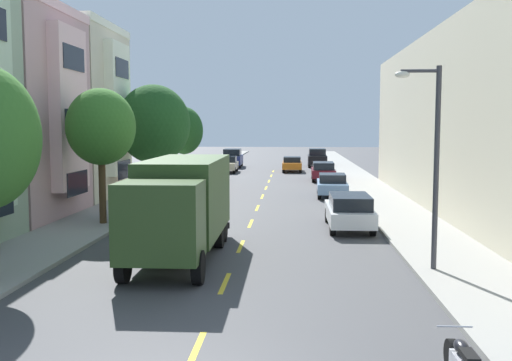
{
  "coord_description": "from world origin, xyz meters",
  "views": [
    {
      "loc": [
        1.89,
        -8.95,
        4.41
      ],
      "look_at": [
        0.09,
        19.33,
        1.73
      ],
      "focal_mm": 41.04,
      "sensor_mm": 36.0,
      "label": 1
    }
  ],
  "objects_px": {
    "parked_suv_red": "(201,176)",
    "parked_sedan_charcoal": "(211,173)",
    "street_tree_second": "(101,127)",
    "parked_suv_navy": "(232,158)",
    "moving_orange_sedan": "(292,164)",
    "parked_suv_black": "(317,157)",
    "street_lamp": "(431,151)",
    "parked_pickup_forest": "(159,202)",
    "parked_wagon_burgundy": "(323,171)",
    "delivery_box_truck": "(182,202)",
    "street_tree_third": "(154,124)",
    "street_tree_farthest": "(184,131)",
    "parked_hatchback_champagne": "(228,164)",
    "parked_wagon_white": "(349,210)",
    "parked_sedan_sky": "(332,185)"
  },
  "relations": [
    {
      "from": "parked_suv_red",
      "to": "parked_sedan_charcoal",
      "type": "height_order",
      "value": "parked_suv_red"
    },
    {
      "from": "street_tree_third",
      "to": "street_tree_farthest",
      "type": "height_order",
      "value": "street_tree_third"
    },
    {
      "from": "street_tree_third",
      "to": "parked_sedan_charcoal",
      "type": "distance_m",
      "value": 11.24
    },
    {
      "from": "delivery_box_truck",
      "to": "parked_pickup_forest",
      "type": "relative_size",
      "value": 1.53
    },
    {
      "from": "street_lamp",
      "to": "parked_pickup_forest",
      "type": "height_order",
      "value": "street_lamp"
    },
    {
      "from": "street_lamp",
      "to": "parked_wagon_burgundy",
      "type": "xyz_separation_m",
      "value": [
        -1.64,
        29.16,
        -2.86
      ]
    },
    {
      "from": "parked_pickup_forest",
      "to": "parked_wagon_white",
      "type": "bearing_deg",
      "value": -13.87
    },
    {
      "from": "street_tree_farthest",
      "to": "street_lamp",
      "type": "xyz_separation_m",
      "value": [
        12.33,
        -26.63,
        -0.34
      ]
    },
    {
      "from": "delivery_box_truck",
      "to": "parked_wagon_burgundy",
      "type": "xyz_separation_m",
      "value": [
        6.09,
        27.47,
        -1.07
      ]
    },
    {
      "from": "street_tree_third",
      "to": "parked_suv_black",
      "type": "bearing_deg",
      "value": 68.78
    },
    {
      "from": "parked_wagon_burgundy",
      "to": "parked_suv_navy",
      "type": "xyz_separation_m",
      "value": [
        -8.75,
        14.43,
        0.18
      ]
    },
    {
      "from": "parked_suv_black",
      "to": "delivery_box_truck",
      "type": "bearing_deg",
      "value": -98.23
    },
    {
      "from": "delivery_box_truck",
      "to": "parked_pickup_forest",
      "type": "xyz_separation_m",
      "value": [
        -2.6,
        7.83,
        -1.05
      ]
    },
    {
      "from": "street_lamp",
      "to": "parked_suv_black",
      "type": "distance_m",
      "value": 45.08
    },
    {
      "from": "parked_suv_navy",
      "to": "moving_orange_sedan",
      "type": "height_order",
      "value": "parked_suv_navy"
    },
    {
      "from": "parked_suv_black",
      "to": "street_tree_third",
      "type": "bearing_deg",
      "value": -111.22
    },
    {
      "from": "parked_sedan_charcoal",
      "to": "parked_wagon_burgundy",
      "type": "bearing_deg",
      "value": 11.1
    },
    {
      "from": "parked_hatchback_champagne",
      "to": "delivery_box_truck",
      "type": "bearing_deg",
      "value": -86.05
    },
    {
      "from": "parked_suv_red",
      "to": "parked_suv_navy",
      "type": "distance_m",
      "value": 22.0
    },
    {
      "from": "parked_hatchback_champagne",
      "to": "parked_wagon_white",
      "type": "height_order",
      "value": "same"
    },
    {
      "from": "parked_suv_navy",
      "to": "parked_suv_red",
      "type": "bearing_deg",
      "value": -89.66
    },
    {
      "from": "parked_wagon_white",
      "to": "parked_suv_black",
      "type": "height_order",
      "value": "parked_suv_black"
    },
    {
      "from": "street_tree_second",
      "to": "parked_suv_navy",
      "type": "height_order",
      "value": "street_tree_second"
    },
    {
      "from": "parked_hatchback_champagne",
      "to": "parked_wagon_burgundy",
      "type": "height_order",
      "value": "same"
    },
    {
      "from": "parked_wagon_white",
      "to": "parked_sedan_charcoal",
      "type": "height_order",
      "value": "parked_wagon_white"
    },
    {
      "from": "parked_pickup_forest",
      "to": "parked_suv_black",
      "type": "height_order",
      "value": "parked_suv_black"
    },
    {
      "from": "street_tree_farthest",
      "to": "parked_suv_red",
      "type": "xyz_separation_m",
      "value": [
        2.07,
        -5.04,
        -3.01
      ]
    },
    {
      "from": "parked_sedan_charcoal",
      "to": "moving_orange_sedan",
      "type": "bearing_deg",
      "value": 59.64
    },
    {
      "from": "parked_hatchback_champagne",
      "to": "moving_orange_sedan",
      "type": "distance_m",
      "value": 6.16
    },
    {
      "from": "parked_suv_red",
      "to": "parked_suv_navy",
      "type": "xyz_separation_m",
      "value": [
        -0.13,
        22.0,
        0.0
      ]
    },
    {
      "from": "delivery_box_truck",
      "to": "street_lamp",
      "type": "bearing_deg",
      "value": -12.35
    },
    {
      "from": "parked_suv_navy",
      "to": "parked_sedan_charcoal",
      "type": "bearing_deg",
      "value": -90.04
    },
    {
      "from": "parked_suv_navy",
      "to": "parked_wagon_burgundy",
      "type": "bearing_deg",
      "value": -58.76
    },
    {
      "from": "street_tree_third",
      "to": "delivery_box_truck",
      "type": "relative_size",
      "value": 0.82
    },
    {
      "from": "parked_suv_red",
      "to": "parked_wagon_white",
      "type": "relative_size",
      "value": 1.02
    },
    {
      "from": "parked_wagon_burgundy",
      "to": "parked_hatchback_champagne",
      "type": "bearing_deg",
      "value": 137.74
    },
    {
      "from": "street_tree_third",
      "to": "parked_pickup_forest",
      "type": "distance_m",
      "value": 8.57
    },
    {
      "from": "parked_sedan_charcoal",
      "to": "parked_pickup_forest",
      "type": "bearing_deg",
      "value": -89.77
    },
    {
      "from": "delivery_box_truck",
      "to": "parked_wagon_burgundy",
      "type": "height_order",
      "value": "delivery_box_truck"
    },
    {
      "from": "street_tree_second",
      "to": "parked_sedan_sky",
      "type": "relative_size",
      "value": 1.29
    },
    {
      "from": "street_tree_second",
      "to": "parked_wagon_burgundy",
      "type": "distance_m",
      "value": 24.5
    },
    {
      "from": "parked_pickup_forest",
      "to": "street_lamp",
      "type": "bearing_deg",
      "value": -42.68
    },
    {
      "from": "street_lamp",
      "to": "parked_suv_navy",
      "type": "distance_m",
      "value": 44.89
    },
    {
      "from": "delivery_box_truck",
      "to": "street_tree_third",
      "type": "bearing_deg",
      "value": 106.71
    },
    {
      "from": "parked_sedan_sky",
      "to": "parked_suv_black",
      "type": "xyz_separation_m",
      "value": [
        0.15,
        26.22,
        0.24
      ]
    },
    {
      "from": "parked_suv_navy",
      "to": "parked_suv_black",
      "type": "height_order",
      "value": "same"
    },
    {
      "from": "parked_suv_black",
      "to": "moving_orange_sedan",
      "type": "relative_size",
      "value": 1.07
    },
    {
      "from": "parked_pickup_forest",
      "to": "moving_orange_sedan",
      "type": "bearing_deg",
      "value": 77.78
    },
    {
      "from": "delivery_box_truck",
      "to": "parked_sedan_charcoal",
      "type": "xyz_separation_m",
      "value": [
        -2.67,
        25.75,
        -1.12
      ]
    },
    {
      "from": "parked_suv_navy",
      "to": "parked_hatchback_champagne",
      "type": "bearing_deg",
      "value": -88.05
    }
  ]
}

